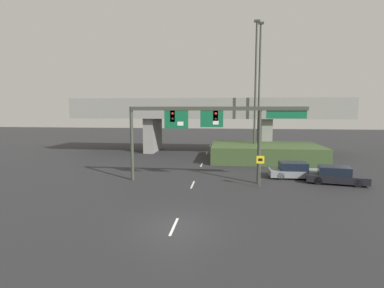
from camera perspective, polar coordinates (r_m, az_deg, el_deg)
name	(u,v)px	position (r m, az deg, el deg)	size (l,w,h in m)	color
ground_plane	(174,226)	(16.40, -3.42, -15.32)	(160.00, 160.00, 0.00)	#262628
lane_markings	(198,173)	(28.90, 1.10, -5.58)	(0.14, 46.45, 0.01)	silver
signal_gantry	(208,122)	(24.77, 3.01, 4.24)	(14.62, 0.44, 6.34)	#383D33
speed_limit_sign	(260,167)	(24.02, 12.85, -4.21)	(0.60, 0.11, 2.57)	#4C4C4C
highway_light_pole_near	(255,88)	(37.49, 11.99, 10.39)	(0.70, 0.36, 16.57)	#383D33
highway_light_pole_far	(259,89)	(38.41, 12.68, 10.27)	(0.70, 0.36, 16.55)	#383D33
overpass_bridge	(208,115)	(42.80, 2.98, 5.61)	(37.59, 7.38, 7.58)	gray
grass_embankment	(265,152)	(37.07, 13.77, -1.55)	(12.74, 8.42, 1.91)	#384C28
parked_sedan_near_right	(294,171)	(28.36, 18.89, -4.83)	(4.49, 1.91, 1.43)	gray
parked_sedan_mid_right	(336,176)	(27.58, 25.69, -5.46)	(4.98, 2.73, 1.42)	black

